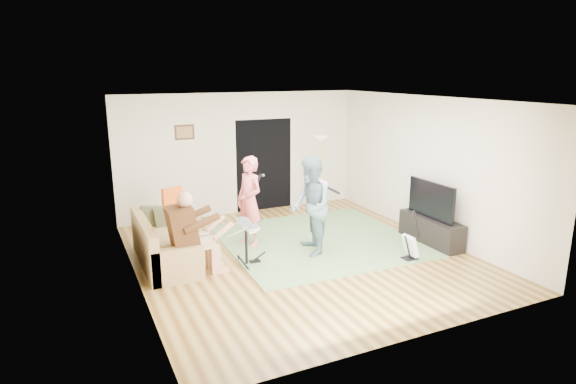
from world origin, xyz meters
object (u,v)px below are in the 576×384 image
object	(u,v)px
singer	(249,201)
guitarist	(311,206)
torchiere_lamp	(321,162)
dining_chair	(179,222)
sofa	(161,248)
guitar_spare	(411,246)
television	(431,200)
tv_cabinet	(431,230)
drum_kit	(246,246)

from	to	relation	value
singer	guitarist	xyz separation A→B (m)	(0.81, -0.87, 0.03)
torchiere_lamp	dining_chair	world-z (taller)	torchiere_lamp
sofa	guitar_spare	world-z (taller)	guitar_spare
sofa	torchiere_lamp	distance (m)	4.06
dining_chair	television	bearing A→B (deg)	-46.80
guitar_spare	dining_chair	xyz separation A→B (m)	(-3.37, 2.64, 0.11)
torchiere_lamp	tv_cabinet	world-z (taller)	torchiere_lamp
sofa	dining_chair	size ratio (longest dim) A/B	1.94
sofa	torchiere_lamp	world-z (taller)	torchiere_lamp
guitarist	dining_chair	xyz separation A→B (m)	(-1.95, 1.65, -0.51)
guitar_spare	television	size ratio (longest dim) A/B	0.76
singer	torchiere_lamp	bearing A→B (deg)	101.30
sofa	guitarist	distance (m)	2.64
torchiere_lamp	television	size ratio (longest dim) A/B	1.55
sofa	television	size ratio (longest dim) A/B	1.71
singer	tv_cabinet	world-z (taller)	singer
guitarist	guitar_spare	size ratio (longest dim) A/B	1.98
sofa	singer	bearing A→B (deg)	7.57
singer	guitarist	bearing A→B (deg)	27.30
drum_kit	tv_cabinet	size ratio (longest dim) A/B	0.53
drum_kit	singer	world-z (taller)	singer
singer	guitar_spare	bearing A→B (deg)	34.35
singer	sofa	bearing A→B (deg)	-98.09
guitarist	tv_cabinet	xyz separation A→B (m)	(2.30, -0.50, -0.62)
singer	dining_chair	world-z (taller)	singer
sofa	guitar_spare	distance (m)	4.24
sofa	singer	distance (m)	1.79
guitar_spare	tv_cabinet	xyz separation A→B (m)	(0.88, 0.50, -0.00)
guitar_spare	television	world-z (taller)	television
drum_kit	tv_cabinet	bearing A→B (deg)	-8.04
tv_cabinet	torchiere_lamp	bearing A→B (deg)	113.52
sofa	drum_kit	distance (m)	1.44
dining_chair	guitarist	bearing A→B (deg)	-59.86
drum_kit	guitar_spare	world-z (taller)	guitar_spare
sofa	television	xyz separation A→B (m)	(4.74, -1.14, 0.58)
singer	television	distance (m)	3.35
torchiere_lamp	dining_chair	bearing A→B (deg)	-175.21
drum_kit	guitarist	xyz separation A→B (m)	(1.20, 0.00, 0.54)
sofa	dining_chair	xyz separation A→B (m)	(0.54, 1.00, 0.10)
singer	torchiere_lamp	distance (m)	2.34
drum_kit	tv_cabinet	world-z (taller)	drum_kit
sofa	torchiere_lamp	bearing A→B (deg)	18.76
guitar_spare	tv_cabinet	bearing A→B (deg)	29.46
drum_kit	dining_chair	world-z (taller)	dining_chair
singer	dining_chair	bearing A→B (deg)	-139.85
guitar_spare	dining_chair	distance (m)	4.28
drum_kit	torchiere_lamp	world-z (taller)	torchiere_lamp
torchiere_lamp	television	distance (m)	2.64
dining_chair	tv_cabinet	world-z (taller)	dining_chair
dining_chair	guitar_spare	bearing A→B (deg)	-57.86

